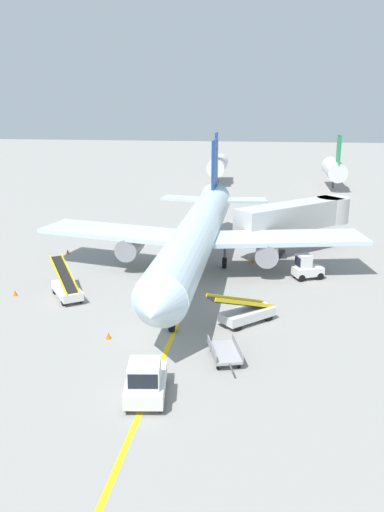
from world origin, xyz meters
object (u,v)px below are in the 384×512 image
airliner (197,233)px  belt_loader_aft_hold (246,312)px  pushback_tug (146,381)px  belt_loader_forward_hold (66,288)px  safety_cone_nose_left (15,293)px  baggage_tug_near_wing (306,268)px  baggage_cart_empty_trailing (225,352)px  ground_crew_marshaller (157,281)px  safety_cone_nose_right (108,335)px  safety_cone_wingtip_right (68,252)px  safety_cone_wingtip_left (252,261)px  jet_bridge (301,215)px

airliner → belt_loader_aft_hold: 11.35m
pushback_tug → belt_loader_aft_hold: belt_loader_aft_hold is taller
belt_loader_forward_hold → safety_cone_nose_left: (-4.02, -0.15, -0.56)m
belt_loader_aft_hold → baggage_tug_near_wing: bearing=63.9°
belt_loader_forward_hold → baggage_cart_empty_trailing: bearing=-33.7°
ground_crew_marshaller → safety_cone_nose_right: (-1.50, -8.41, -0.69)m
baggage_tug_near_wing → ground_crew_marshaller: (-11.56, -4.58, -0.02)m
ground_crew_marshaller → safety_cone_wingtip_right: ground_crew_marshaller is taller
pushback_tug → safety_cone_nose_right: bearing=120.4°
pushback_tug → baggage_tug_near_wing: size_ratio=1.40×
airliner → pushback_tug: bearing=-90.7°
safety_cone_wingtip_left → safety_cone_wingtip_right: bearing=177.2°
jet_bridge → pushback_tug: jet_bridge is taller
safety_cone_nose_left → belt_loader_forward_hold: bearing=2.2°
safety_cone_wingtip_right → baggage_cart_empty_trailing: bearing=-49.8°
safety_cone_nose_left → safety_cone_wingtip_right: bearing=89.6°
baggage_tug_near_wing → safety_cone_nose_right: (-13.06, -12.99, -0.71)m
pushback_tug → ground_crew_marshaller: pushback_tug is taller
jet_bridge → safety_cone_wingtip_right: jet_bridge is taller
pushback_tug → safety_cone_wingtip_left: (4.84, 22.99, -0.77)m
airliner → ground_crew_marshaller: (-2.47, -5.18, -2.51)m
pushback_tug → safety_cone_nose_left: size_ratio=8.63×
jet_bridge → safety_cone_nose_right: 25.12m
baggage_tug_near_wing → baggage_cart_empty_trailing: size_ratio=0.71×
baggage_tug_near_wing → airliner: bearing=176.2°
pushback_tug → safety_cone_nose_left: bearing=135.3°
safety_cone_nose_left → safety_cone_wingtip_left: (17.62, 10.33, 0.00)m
airliner → belt_loader_aft_hold: size_ratio=7.78×
airliner → belt_loader_aft_hold: airliner is taller
safety_cone_nose_right → safety_cone_wingtip_left: size_ratio=1.00×
jet_bridge → belt_loader_aft_hold: (-4.69, -17.70, -2.77)m
belt_loader_forward_hold → belt_loader_aft_hold: bearing=-12.5°
belt_loader_aft_hold → baggage_cart_empty_trailing: size_ratio=1.18×
airliner → safety_cone_wingtip_left: 6.38m
baggage_tug_near_wing → belt_loader_forward_hold: (-18.08, -6.54, -0.15)m
belt_loader_aft_hold → safety_cone_wingtip_right: (-17.36, 14.00, -0.56)m
airliner → belt_loader_forward_hold: airliner is taller
belt_loader_forward_hold → safety_cone_nose_left: belt_loader_forward_hold is taller
belt_loader_forward_hold → safety_cone_wingtip_left: belt_loader_forward_hold is taller
ground_crew_marshaller → belt_loader_aft_hold: bearing=-35.6°
baggage_tug_near_wing → safety_cone_nose_right: 18.44m
safety_cone_nose_left → baggage_tug_near_wing: bearing=16.8°
jet_bridge → pushback_tug: 29.19m
baggage_tug_near_wing → safety_cone_wingtip_right: size_ratio=6.18×
belt_loader_aft_hold → baggage_cart_empty_trailing: belt_loader_aft_hold is taller
belt_loader_forward_hold → safety_cone_nose_right: 8.20m
ground_crew_marshaller → pushback_tug: bearing=-81.4°
belt_loader_aft_hold → safety_cone_nose_right: bearing=-157.5°
belt_loader_aft_hold → safety_cone_wingtip_right: 22.31m
pushback_tug → safety_cone_wingtip_right: pushback_tug is taller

